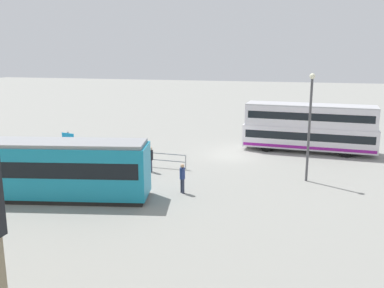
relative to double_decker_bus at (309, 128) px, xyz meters
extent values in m
plane|color=gray|center=(5.99, 2.95, -2.03)|extent=(160.00, 160.00, 0.00)
cube|color=silver|center=(-0.01, 0.00, -0.75)|extent=(10.91, 3.45, 1.85)
cube|color=silver|center=(-0.01, 0.00, 1.01)|extent=(10.58, 3.32, 1.68)
cube|color=black|center=(-0.01, 0.00, -0.53)|extent=(10.38, 3.44, 0.64)
cube|color=black|center=(-0.01, 0.00, 1.09)|extent=(10.05, 3.31, 0.60)
cube|color=#8C198C|center=(-0.01, 0.00, -1.43)|extent=(10.70, 3.48, 0.24)
cube|color=#B2B2B7|center=(-0.01, 0.00, 1.90)|extent=(10.58, 3.32, 0.10)
cylinder|color=black|center=(3.31, -0.27, -1.53)|extent=(1.20, 2.61, 1.00)
cylinder|color=black|center=(-2.95, 0.24, -1.53)|extent=(1.20, 2.61, 1.00)
cube|color=teal|center=(16.25, 15.50, -0.31)|extent=(14.48, 4.97, 2.93)
cube|color=black|center=(16.25, 15.50, -0.02)|extent=(13.92, 4.90, 0.90)
cube|color=gray|center=(16.25, 15.50, 1.25)|extent=(14.16, 4.72, 0.20)
cube|color=black|center=(16.25, 15.50, -1.90)|extent=(14.18, 4.79, 0.25)
cylinder|color=#33384C|center=(10.90, 8.75, -1.59)|extent=(0.14, 0.14, 0.88)
cylinder|color=#33384C|center=(10.86, 8.97, -1.59)|extent=(0.14, 0.14, 0.88)
cylinder|color=black|center=(10.88, 8.86, -0.80)|extent=(0.37, 0.37, 0.68)
sphere|color=beige|center=(10.88, 8.86, -0.34)|extent=(0.24, 0.24, 0.24)
cylinder|color=#33384C|center=(7.69, 12.57, -1.59)|extent=(0.14, 0.14, 0.88)
cylinder|color=#33384C|center=(7.54, 12.74, -1.59)|extent=(0.14, 0.14, 0.88)
cylinder|color=navy|center=(7.62, 12.66, -0.80)|extent=(0.45, 0.45, 0.68)
sphere|color=tan|center=(7.62, 12.66, -0.34)|extent=(0.24, 0.24, 0.24)
cube|color=gray|center=(11.70, 7.49, -0.98)|extent=(6.09, 0.54, 0.06)
cube|color=gray|center=(11.70, 7.49, -1.48)|extent=(6.09, 0.54, 0.06)
cylinder|color=gray|center=(8.66, 7.73, -1.50)|extent=(0.07, 0.07, 1.05)
cylinder|color=gray|center=(11.70, 7.49, -1.50)|extent=(0.07, 0.07, 1.05)
cylinder|color=gray|center=(14.74, 7.25, -1.50)|extent=(0.07, 0.07, 1.05)
cylinder|color=slate|center=(17.65, 7.98, -0.82)|extent=(0.10, 0.10, 2.41)
cube|color=#1999D8|center=(17.66, 8.02, 0.03)|extent=(1.12, 0.33, 0.51)
cylinder|color=#4C4C51|center=(0.33, 8.47, 1.29)|extent=(0.16, 0.16, 6.64)
sphere|color=#F2EFCC|center=(0.33, 8.47, 4.77)|extent=(0.36, 0.36, 0.36)
camera|label=1|loc=(1.47, 36.13, 6.45)|focal=39.81mm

